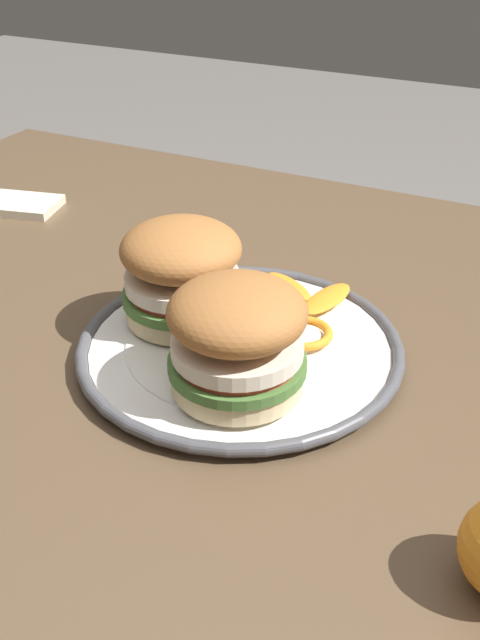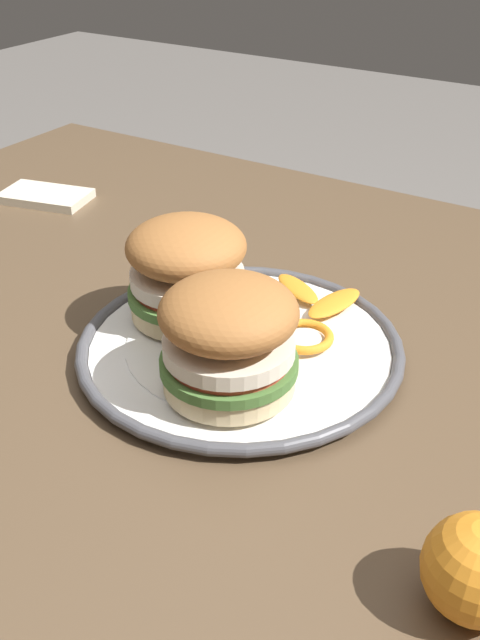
% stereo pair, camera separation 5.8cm
% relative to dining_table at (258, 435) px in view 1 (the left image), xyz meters
% --- Properties ---
extents(dining_table, '(1.37, 0.97, 0.71)m').
position_rel_dining_table_xyz_m(dining_table, '(0.00, 0.00, 0.00)').
color(dining_table, brown).
rests_on(dining_table, ground).
extents(dinner_plate, '(0.31, 0.31, 0.02)m').
position_rel_dining_table_xyz_m(dinner_plate, '(-0.02, 0.01, 0.09)').
color(dinner_plate, white).
rests_on(dinner_plate, dining_table).
extents(sandwich_half_left, '(0.16, 0.16, 0.10)m').
position_rel_dining_table_xyz_m(sandwich_half_left, '(0.01, -0.06, 0.15)').
color(sandwich_half_left, beige).
rests_on(sandwich_half_left, dinner_plate).
extents(sandwich_half_right, '(0.16, 0.16, 0.10)m').
position_rel_dining_table_xyz_m(sandwich_half_right, '(-0.10, 0.02, 0.15)').
color(sandwich_half_right, beige).
rests_on(sandwich_half_right, dinner_plate).
extents(orange_peel_curled, '(0.07, 0.07, 0.01)m').
position_rel_dining_table_xyz_m(orange_peel_curled, '(0.03, 0.04, 0.11)').
color(orange_peel_curled, orange).
rests_on(orange_peel_curled, dinner_plate).
extents(orange_peel_strip_long, '(0.04, 0.08, 0.01)m').
position_rel_dining_table_xyz_m(orange_peel_strip_long, '(0.02, 0.11, 0.11)').
color(orange_peel_strip_long, orange).
rests_on(orange_peel_strip_long, dinner_plate).
extents(orange_peel_strip_short, '(0.07, 0.06, 0.01)m').
position_rel_dining_table_xyz_m(orange_peel_strip_short, '(-0.02, 0.12, 0.11)').
color(orange_peel_strip_short, orange).
rests_on(orange_peel_strip_short, dinner_plate).
extents(folded_napkin, '(0.13, 0.10, 0.01)m').
position_rel_dining_table_xyz_m(folded_napkin, '(-0.46, 0.19, 0.09)').
color(folded_napkin, beige).
rests_on(folded_napkin, dining_table).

